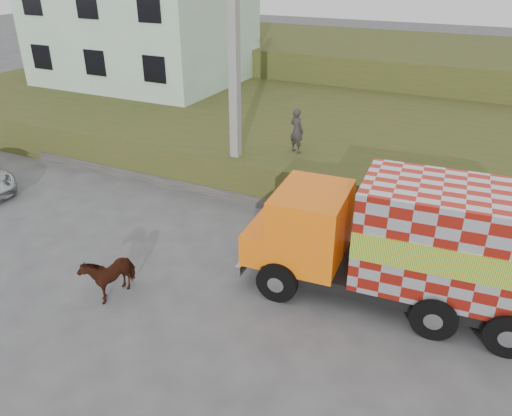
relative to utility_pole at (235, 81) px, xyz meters
The scene contains 9 objects.
ground 6.23m from the utility_pole, 77.74° to the right, with size 120.00×120.00×0.00m, color #474749.
embankment 6.42m from the utility_pole, 79.51° to the left, with size 40.00×12.00×1.50m, color #334818.
embankment_far 17.62m from the utility_pole, 86.71° to the left, with size 40.00×12.00×3.00m, color #334818.
retaining_strip 4.02m from the utility_pole, 158.20° to the right, with size 16.00×0.50×0.40m, color #595651.
building 13.07m from the utility_pole, 139.97° to the left, with size 10.00×8.00×6.00m, color #B4D3B9.
utility_pole is the anchor object (origin of this frame).
cargo_truck 7.94m from the utility_pole, 28.99° to the right, with size 7.38×2.96×3.23m.
cow 7.46m from the utility_pole, 91.21° to the right, with size 0.64×1.42×1.20m, color black.
pedestrian 2.80m from the utility_pole, 36.30° to the left, with size 0.57×0.38×1.57m, color #2A2725.
Camera 1 is at (6.75, -9.78, 7.76)m, focal length 35.00 mm.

